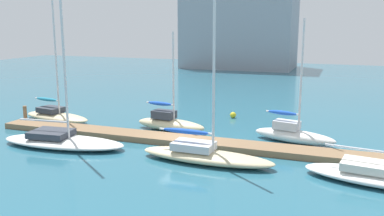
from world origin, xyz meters
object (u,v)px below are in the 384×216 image
sailboat_5 (378,175)px  sailboat_1 (62,139)px  sailboat_2 (170,122)px  sailboat_4 (293,133)px  sailboat_3 (204,153)px  sailboat_0 (56,115)px  harbor_building_distant (240,30)px  mooring_buoy_yellow (233,115)px

sailboat_5 → sailboat_1: bearing=-171.1°
sailboat_2 → sailboat_4: bearing=6.4°
sailboat_3 → sailboat_5: 9.06m
sailboat_1 → sailboat_4: size_ratio=1.70×
sailboat_0 → sailboat_4: size_ratio=1.28×
sailboat_4 → harbor_building_distant: 48.14m
sailboat_5 → sailboat_0: bearing=175.1°
sailboat_0 → sailboat_3: (14.56, -5.55, 0.00)m
sailboat_2 → harbor_building_distant: 46.17m
sailboat_3 → sailboat_4: bearing=56.0°
sailboat_0 → sailboat_1: sailboat_1 is taller
sailboat_1 → sailboat_2: sailboat_1 is taller
sailboat_0 → sailboat_1: bearing=-40.4°
harbor_building_distant → sailboat_3: bearing=-78.2°
sailboat_2 → mooring_buoy_yellow: 6.60m
sailboat_1 → harbor_building_distant: 51.85m
sailboat_2 → mooring_buoy_yellow: size_ratio=14.33×
sailboat_0 → sailboat_2: 9.88m
sailboat_1 → mooring_buoy_yellow: bearing=49.8°
sailboat_2 → sailboat_4: (8.90, 0.02, -0.00)m
sailboat_2 → sailboat_4: size_ratio=0.89×
sailboat_0 → sailboat_1: size_ratio=0.76×
sailboat_4 → mooring_buoy_yellow: sailboat_4 is taller
sailboat_5 → mooring_buoy_yellow: sailboat_5 is taller
sailboat_4 → mooring_buoy_yellow: bearing=147.5°
sailboat_0 → sailboat_4: (18.78, 0.34, 0.09)m
sailboat_0 → sailboat_2: (9.87, 0.32, 0.09)m
sailboat_2 → sailboat_5: bearing=-17.1°
sailboat_1 → sailboat_3: sailboat_1 is taller
sailboat_3 → harbor_building_distant: size_ratio=0.55×
sailboat_1 → harbor_building_distant: bearing=86.0°
sailboat_2 → harbor_building_distant: size_ratio=0.38×
harbor_building_distant → sailboat_1: bearing=-88.7°
sailboat_1 → sailboat_5: size_ratio=1.51×
sailboat_1 → sailboat_4: (13.80, 6.11, 0.12)m
sailboat_0 → sailboat_1: (4.97, -5.77, -0.03)m
sailboat_1 → sailboat_4: sailboat_1 is taller
sailboat_0 → sailboat_1: 7.62m
sailboat_5 → harbor_building_distant: harbor_building_distant is taller
sailboat_1 → mooring_buoy_yellow: 14.37m
sailboat_1 → harbor_building_distant: size_ratio=0.72×
mooring_buoy_yellow → harbor_building_distant: (-9.38, 39.68, 6.41)m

